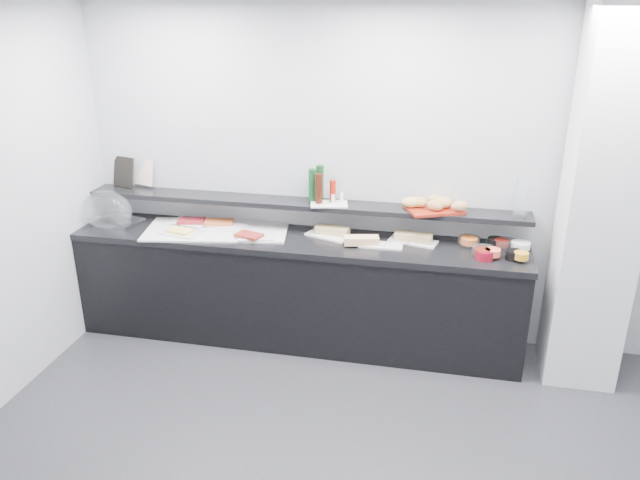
% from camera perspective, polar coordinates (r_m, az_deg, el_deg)
% --- Properties ---
extents(back_wall, '(5.00, 0.02, 2.70)m').
position_cam_1_polar(back_wall, '(4.97, 6.44, 5.64)').
color(back_wall, '#AEB0B5').
rests_on(back_wall, ground).
extents(column, '(0.50, 0.50, 2.70)m').
position_cam_1_polar(column, '(4.73, 24.35, 3.00)').
color(column, silver).
rests_on(column, ground).
extents(buffet_cabinet, '(3.60, 0.60, 0.85)m').
position_cam_1_polar(buffet_cabinet, '(5.14, -2.15, -4.75)').
color(buffet_cabinet, black).
rests_on(buffet_cabinet, ground).
extents(counter_top, '(3.62, 0.62, 0.05)m').
position_cam_1_polar(counter_top, '(4.96, -2.22, -0.08)').
color(counter_top, black).
rests_on(counter_top, buffet_cabinet).
extents(wall_shelf, '(3.60, 0.25, 0.04)m').
position_cam_1_polar(wall_shelf, '(5.03, -1.78, 3.34)').
color(wall_shelf, black).
rests_on(wall_shelf, back_wall).
extents(cloche_base, '(0.43, 0.34, 0.04)m').
position_cam_1_polar(cloche_base, '(5.51, -18.01, 1.62)').
color(cloche_base, '#B1B3B8').
rests_on(cloche_base, counter_top).
extents(cloche_dome, '(0.50, 0.38, 0.34)m').
position_cam_1_polar(cloche_dome, '(5.48, -18.88, 2.57)').
color(cloche_dome, white).
rests_on(cloche_dome, cloche_base).
extents(linen_runner, '(1.23, 0.73, 0.01)m').
position_cam_1_polar(linen_runner, '(5.16, -9.41, 0.92)').
color(linen_runner, silver).
rests_on(linen_runner, counter_top).
extents(platter_meat_a, '(0.34, 0.26, 0.01)m').
position_cam_1_polar(platter_meat_a, '(5.32, -11.95, 1.52)').
color(platter_meat_a, white).
rests_on(platter_meat_a, linen_runner).
extents(food_meat_a, '(0.24, 0.18, 0.02)m').
position_cam_1_polar(food_meat_a, '(5.31, -11.69, 1.73)').
color(food_meat_a, maroon).
rests_on(food_meat_a, platter_meat_a).
extents(platter_salmon, '(0.35, 0.28, 0.01)m').
position_cam_1_polar(platter_salmon, '(5.21, -8.69, 1.33)').
color(platter_salmon, white).
rests_on(platter_salmon, linen_runner).
extents(food_salmon, '(0.26, 0.20, 0.02)m').
position_cam_1_polar(food_salmon, '(5.24, -9.23, 1.62)').
color(food_salmon, '#C75728').
rests_on(food_salmon, platter_salmon).
extents(platter_cheese, '(0.36, 0.28, 0.01)m').
position_cam_1_polar(platter_cheese, '(5.13, -12.59, 0.72)').
color(platter_cheese, silver).
rests_on(platter_cheese, linen_runner).
extents(food_cheese, '(0.21, 0.16, 0.02)m').
position_cam_1_polar(food_cheese, '(5.10, -12.65, 0.82)').
color(food_cheese, '#FFDE63').
rests_on(food_cheese, platter_cheese).
extents(platter_meat_b, '(0.32, 0.26, 0.01)m').
position_cam_1_polar(platter_meat_b, '(4.94, -5.85, 0.32)').
color(platter_meat_b, white).
rests_on(platter_meat_b, linen_runner).
extents(food_meat_b, '(0.24, 0.19, 0.02)m').
position_cam_1_polar(food_meat_b, '(4.92, -6.52, 0.44)').
color(food_meat_b, maroon).
rests_on(food_meat_b, platter_meat_b).
extents(sandwich_plate_left, '(0.39, 0.27, 0.01)m').
position_cam_1_polar(sandwich_plate_left, '(4.97, 0.74, 0.38)').
color(sandwich_plate_left, white).
rests_on(sandwich_plate_left, counter_top).
extents(sandwich_food_left, '(0.28, 0.14, 0.06)m').
position_cam_1_polar(sandwich_food_left, '(4.98, 1.14, 0.89)').
color(sandwich_food_left, tan).
rests_on(sandwich_food_left, sandwich_plate_left).
extents(tongs_left, '(0.16, 0.03, 0.01)m').
position_cam_1_polar(tongs_left, '(4.97, -0.07, 0.53)').
color(tongs_left, silver).
rests_on(tongs_left, sandwich_plate_left).
extents(sandwich_plate_mid, '(0.34, 0.15, 0.01)m').
position_cam_1_polar(sandwich_plate_mid, '(4.80, 5.58, -0.48)').
color(sandwich_plate_mid, white).
rests_on(sandwich_plate_mid, counter_top).
extents(sandwich_food_mid, '(0.28, 0.16, 0.06)m').
position_cam_1_polar(sandwich_food_mid, '(4.79, 3.80, -0.03)').
color(sandwich_food_mid, '#E8B679').
rests_on(sandwich_food_mid, sandwich_plate_mid).
extents(tongs_mid, '(0.16, 0.05, 0.01)m').
position_cam_1_polar(tongs_mid, '(4.77, 4.86, -0.47)').
color(tongs_mid, silver).
rests_on(tongs_mid, sandwich_plate_mid).
extents(sandwich_plate_right, '(0.40, 0.24, 0.01)m').
position_cam_1_polar(sandwich_plate_right, '(4.91, 8.50, -0.13)').
color(sandwich_plate_right, white).
rests_on(sandwich_plate_right, counter_top).
extents(sandwich_food_right, '(0.30, 0.15, 0.06)m').
position_cam_1_polar(sandwich_food_right, '(4.89, 8.54, 0.27)').
color(sandwich_food_right, tan).
rests_on(sandwich_food_right, sandwich_plate_right).
extents(tongs_right, '(0.15, 0.08, 0.01)m').
position_cam_1_polar(tongs_right, '(4.85, 8.26, -0.26)').
color(tongs_right, silver).
rests_on(tongs_right, sandwich_plate_right).
extents(bowl_glass_fruit, '(0.18, 0.18, 0.07)m').
position_cam_1_polar(bowl_glass_fruit, '(4.91, 13.45, -0.14)').
color(bowl_glass_fruit, silver).
rests_on(bowl_glass_fruit, counter_top).
extents(fill_glass_fruit, '(0.13, 0.13, 0.05)m').
position_cam_1_polar(fill_glass_fruit, '(4.90, 13.47, -0.06)').
color(fill_glass_fruit, orange).
rests_on(fill_glass_fruit, bowl_glass_fruit).
extents(bowl_black_jam, '(0.16, 0.16, 0.07)m').
position_cam_1_polar(bowl_black_jam, '(4.94, 15.77, -0.24)').
color(bowl_black_jam, black).
rests_on(bowl_black_jam, counter_top).
extents(fill_black_jam, '(0.14, 0.14, 0.05)m').
position_cam_1_polar(fill_black_jam, '(4.92, 16.25, -0.25)').
color(fill_black_jam, '#61130D').
rests_on(fill_black_jam, bowl_black_jam).
extents(bowl_glass_cream, '(0.21, 0.21, 0.07)m').
position_cam_1_polar(bowl_glass_cream, '(4.93, 16.58, -0.38)').
color(bowl_glass_cream, silver).
rests_on(bowl_glass_cream, counter_top).
extents(fill_glass_cream, '(0.16, 0.16, 0.05)m').
position_cam_1_polar(fill_glass_cream, '(4.91, 17.86, -0.45)').
color(fill_glass_cream, white).
rests_on(fill_glass_cream, bowl_glass_cream).
extents(bowl_red_jam, '(0.16, 0.16, 0.07)m').
position_cam_1_polar(bowl_red_jam, '(4.69, 14.80, -1.32)').
color(bowl_red_jam, maroon).
rests_on(bowl_red_jam, counter_top).
extents(fill_red_jam, '(0.12, 0.12, 0.05)m').
position_cam_1_polar(fill_red_jam, '(4.70, 14.62, -1.09)').
color(fill_red_jam, '#56170C').
rests_on(fill_red_jam, bowl_red_jam).
extents(bowl_glass_salmon, '(0.19, 0.19, 0.07)m').
position_cam_1_polar(bowl_glass_salmon, '(4.74, 14.77, -1.09)').
color(bowl_glass_salmon, white).
rests_on(bowl_glass_salmon, counter_top).
extents(fill_glass_salmon, '(0.12, 0.12, 0.05)m').
position_cam_1_polar(fill_glass_salmon, '(4.72, 15.51, -1.09)').
color(fill_glass_salmon, '#FE613E').
rests_on(fill_glass_salmon, bowl_glass_salmon).
extents(bowl_black_fruit, '(0.12, 0.12, 0.07)m').
position_cam_1_polar(bowl_black_fruit, '(4.75, 17.31, -1.31)').
color(bowl_black_fruit, black).
rests_on(bowl_black_fruit, counter_top).
extents(fill_black_fruit, '(0.11, 0.11, 0.05)m').
position_cam_1_polar(fill_black_fruit, '(4.72, 17.92, -1.37)').
color(fill_black_fruit, orange).
rests_on(fill_black_fruit, bowl_black_fruit).
extents(framed_print, '(0.22, 0.13, 0.26)m').
position_cam_1_polar(framed_print, '(5.64, -17.53, 5.95)').
color(framed_print, black).
rests_on(framed_print, wall_shelf).
extents(print_art, '(0.20, 0.10, 0.22)m').
position_cam_1_polar(print_art, '(5.58, -15.80, 5.98)').
color(print_art, beige).
rests_on(print_art, framed_print).
extents(condiment_tray, '(0.32, 0.24, 0.01)m').
position_cam_1_polar(condiment_tray, '(4.94, 0.83, 3.31)').
color(condiment_tray, white).
rests_on(condiment_tray, wall_shelf).
extents(bottle_green_a, '(0.06, 0.06, 0.26)m').
position_cam_1_polar(bottle_green_a, '(4.97, -0.72, 5.07)').
color(bottle_green_a, '#103D1D').
rests_on(bottle_green_a, condiment_tray).
extents(bottle_brown, '(0.08, 0.08, 0.24)m').
position_cam_1_polar(bottle_brown, '(4.90, -0.10, 4.73)').
color(bottle_brown, '#361409').
rests_on(bottle_brown, condiment_tray).
extents(bottle_green_b, '(0.07, 0.07, 0.28)m').
position_cam_1_polar(bottle_green_b, '(5.00, -0.01, 5.30)').
color(bottle_green_b, '#0F3A18').
rests_on(bottle_green_b, condiment_tray).
extents(bottle_hot, '(0.06, 0.06, 0.18)m').
position_cam_1_polar(bottle_hot, '(4.94, 1.17, 4.48)').
color(bottle_hot, '#A71B0B').
rests_on(bottle_hot, condiment_tray).
extents(shaker_salt, '(0.04, 0.04, 0.07)m').
position_cam_1_polar(shaker_salt, '(4.93, 1.21, 3.78)').
color(shaker_salt, silver).
rests_on(shaker_salt, condiment_tray).
extents(shaker_pepper, '(0.04, 0.04, 0.07)m').
position_cam_1_polar(shaker_pepper, '(4.97, 1.99, 3.93)').
color(shaker_pepper, white).
rests_on(shaker_pepper, condiment_tray).
extents(bread_tray, '(0.49, 0.43, 0.02)m').
position_cam_1_polar(bread_tray, '(4.88, 10.40, 2.79)').
color(bread_tray, maroon).
rests_on(bread_tray, wall_shelf).
extents(bread_roll_nw, '(0.15, 0.10, 0.08)m').
position_cam_1_polar(bread_roll_nw, '(4.95, 10.56, 3.65)').
color(bread_roll_nw, '#AC8F41').
rests_on(bread_roll_nw, bread_tray).
extents(bread_roll_n, '(0.14, 0.10, 0.08)m').
position_cam_1_polar(bread_roll_n, '(4.92, 10.89, 3.54)').
color(bread_roll_n, '#AF7943').
rests_on(bread_roll_n, bread_tray).
extents(bread_roll_ne, '(0.15, 0.11, 0.08)m').
position_cam_1_polar(bread_roll_ne, '(4.91, 11.35, 3.46)').
color(bread_roll_ne, '#AE7F42').
rests_on(bread_roll_ne, bread_tray).
extents(bread_roll_sw, '(0.16, 0.12, 0.08)m').
position_cam_1_polar(bread_roll_sw, '(4.85, 8.30, 3.43)').
color(bread_roll_sw, tan).
rests_on(bread_roll_sw, bread_tray).
extents(bread_roll_s, '(0.15, 0.12, 0.08)m').
position_cam_1_polar(bread_roll_s, '(4.81, 10.48, 3.12)').
color(bread_roll_s, '#B17743').
rests_on(bread_roll_s, bread_tray).
extents(bread_roll_se, '(0.15, 0.12, 0.08)m').
position_cam_1_polar(bread_roll_se, '(4.83, 12.64, 3.04)').
color(bread_roll_se, '#C4804B').
rests_on(bread_roll_se, bread_tray).
extents(bread_roll_midw, '(0.16, 0.13, 0.08)m').
position_cam_1_polar(bread_roll_midw, '(4.87, 9.00, 3.46)').
color(bread_roll_midw, '#AC8041').
rests_on(bread_roll_midw, bread_tray).
extents(bread_roll_mide, '(0.16, 0.13, 0.08)m').
position_cam_1_polar(bread_roll_mide, '(4.88, 11.13, 3.36)').
color(bread_roll_mide, '#BB8B47').
rests_on(bread_roll_mide, bread_tray).
extents(carafe, '(0.11, 0.11, 0.30)m').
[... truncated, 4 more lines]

